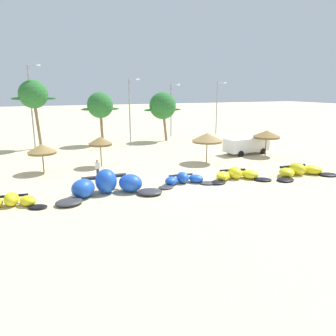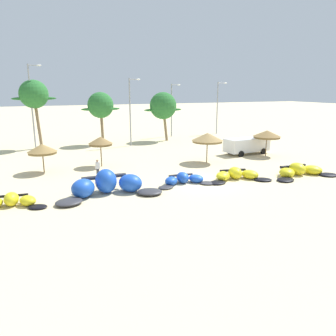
{
  "view_description": "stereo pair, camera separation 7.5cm",
  "coord_description": "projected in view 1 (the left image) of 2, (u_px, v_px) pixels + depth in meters",
  "views": [
    {
      "loc": [
        -12.66,
        -21.93,
        7.39
      ],
      "look_at": [
        -2.52,
        2.0,
        1.0
      ],
      "focal_mm": 34.72,
      "sensor_mm": 36.0,
      "label": 1
    },
    {
      "loc": [
        -12.59,
        -21.96,
        7.39
      ],
      "look_at": [
        -2.52,
        2.0,
        1.0
      ],
      "focal_mm": 34.72,
      "sensor_mm": 36.0,
      "label": 2
    }
  ],
  "objects": [
    {
      "name": "kite_left_of_center",
      "position": [
        184.0,
        180.0,
        25.81
      ],
      "size": [
        4.98,
        2.45,
        0.88
      ],
      "color": "#333338",
      "rests_on": "ground"
    },
    {
      "name": "lamppost_west_center",
      "position": [
        131.0,
        109.0,
        41.9
      ],
      "size": [
        1.55,
        0.24,
        8.66
      ],
      "color": "gray",
      "rests_on": "ground"
    },
    {
      "name": "kite_far_left",
      "position": [
        11.0,
        202.0,
        20.71
      ],
      "size": [
        4.72,
        2.48,
        0.88
      ],
      "color": "black",
      "rests_on": "ground"
    },
    {
      "name": "beach_umbrella_near_palms",
      "position": [
        207.0,
        138.0,
        32.7
      ],
      "size": [
        3.15,
        3.15,
        3.04
      ],
      "color": "brown",
      "rests_on": "ground"
    },
    {
      "name": "person_near_kites",
      "position": [
        98.0,
        169.0,
        27.19
      ],
      "size": [
        0.36,
        0.24,
        1.62
      ],
      "color": "#383842",
      "rests_on": "ground"
    },
    {
      "name": "palm_left",
      "position": [
        33.0,
        95.0,
        39.4
      ],
      "size": [
        5.17,
        3.45,
        8.43
      ],
      "color": "#7F6647",
      "rests_on": "ground"
    },
    {
      "name": "lamppost_east",
      "position": [
        218.0,
        105.0,
        53.49
      ],
      "size": [
        1.78,
        0.24,
        8.41
      ],
      "color": "gray",
      "rests_on": "ground"
    },
    {
      "name": "beach_umbrella_middle",
      "position": [
        100.0,
        141.0,
        31.01
      ],
      "size": [
        2.3,
        2.3,
        2.91
      ],
      "color": "brown",
      "rests_on": "ground"
    },
    {
      "name": "lamppost_west",
      "position": [
        32.0,
        103.0,
        39.1
      ],
      "size": [
        1.59,
        0.24,
        10.21
      ],
      "color": "gray",
      "rests_on": "ground"
    },
    {
      "name": "kite_left",
      "position": [
        107.0,
        185.0,
        23.14
      ],
      "size": [
        7.81,
        3.53,
        1.75
      ],
      "color": "#333338",
      "rests_on": "ground"
    },
    {
      "name": "beach_umbrella_outermost",
      "position": [
        267.0,
        134.0,
        36.01
      ],
      "size": [
        3.02,
        3.02,
        2.87
      ],
      "color": "brown",
      "rests_on": "ground"
    },
    {
      "name": "palm_left_of_gap",
      "position": [
        100.0,
        106.0,
        42.76
      ],
      "size": [
        5.1,
        3.4,
        6.94
      ],
      "color": "#7F6647",
      "rests_on": "ground"
    },
    {
      "name": "kite_center",
      "position": [
        236.0,
        175.0,
        27.02
      ],
      "size": [
        5.61,
        3.11,
        0.98
      ],
      "color": "black",
      "rests_on": "ground"
    },
    {
      "name": "kite_right_of_center",
      "position": [
        300.0,
        171.0,
        28.23
      ],
      "size": [
        6.51,
        3.11,
        1.05
      ],
      "color": "black",
      "rests_on": "ground"
    },
    {
      "name": "parked_van",
      "position": [
        246.0,
        145.0,
        37.33
      ],
      "size": [
        5.43,
        2.61,
        1.84
      ],
      "color": "white",
      "rests_on": "ground"
    },
    {
      "name": "palm_center_left",
      "position": [
        163.0,
        106.0,
        45.89
      ],
      "size": [
        5.7,
        3.8,
        6.9
      ],
      "color": "#7F6647",
      "rests_on": "ground"
    },
    {
      "name": "beach_umbrella_near_van",
      "position": [
        42.0,
        149.0,
        28.77
      ],
      "size": [
        2.55,
        2.55,
        2.61
      ],
      "color": "brown",
      "rests_on": "ground"
    },
    {
      "name": "lamppost_east_center",
      "position": [
        172.0,
        107.0,
        50.32
      ],
      "size": [
        1.59,
        0.24,
        8.08
      ],
      "color": "gray",
      "rests_on": "ground"
    },
    {
      "name": "ground_plane",
      "position": [
        206.0,
        183.0,
        26.17
      ],
      "size": [
        260.0,
        260.0,
        0.0
      ],
      "primitive_type": "plane",
      "color": "beige"
    }
  ]
}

